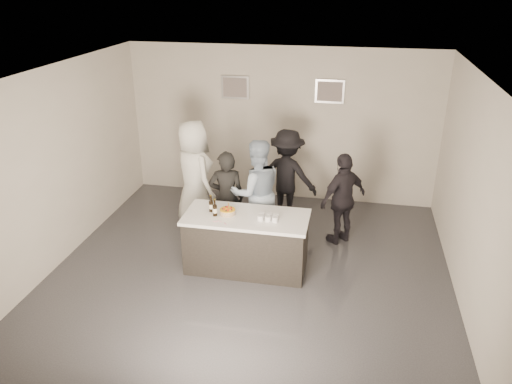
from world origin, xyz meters
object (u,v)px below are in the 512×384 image
bar_counter (247,242)px  cake (228,212)px  person_guest_left (194,175)px  person_guest_back (287,176)px  beer_bottle_a (211,204)px  person_guest_right (343,199)px  person_main_black (227,198)px  person_main_blue (256,193)px  beer_bottle_b (215,208)px

bar_counter → cake: bearing=-179.0°
person_guest_left → person_guest_back: size_ratio=1.13×
bar_counter → beer_bottle_a: (-0.55, 0.04, 0.58)m
person_guest_right → cake: bearing=-10.2°
person_main_black → person_main_blue: (0.48, 0.09, 0.10)m
bar_counter → beer_bottle_b: (-0.46, -0.08, 0.58)m
beer_bottle_a → person_main_blue: person_main_blue is taller
person_guest_right → person_main_blue: bearing=-33.0°
bar_counter → person_guest_right: size_ratio=1.18×
bar_counter → cake: (-0.29, -0.00, 0.49)m
person_guest_left → person_guest_right: 2.60m
person_main_black → person_guest_right: (1.89, 0.37, -0.02)m
beer_bottle_b → person_guest_back: (0.81, 1.89, -0.17)m
person_guest_back → person_guest_right: bearing=157.8°
cake → person_guest_back: bearing=70.6°
cake → person_main_blue: size_ratio=0.13×
beer_bottle_a → person_guest_back: (0.90, 1.77, -0.17)m
beer_bottle_a → person_main_black: 0.76m
person_guest_left → beer_bottle_b: bearing=162.7°
cake → beer_bottle_b: beer_bottle_b is taller
person_main_black → person_guest_left: bearing=-47.4°
beer_bottle_b → person_guest_right: person_guest_right is taller
cake → person_guest_back: person_guest_back is taller
bar_counter → beer_bottle_a: bearing=175.8°
cake → person_guest_back: (0.64, 1.81, -0.08)m
person_main_black → person_guest_back: bearing=-142.8°
cake → bar_counter: bearing=1.0°
beer_bottle_b → person_guest_right: size_ratio=0.16×
bar_counter → person_guest_right: 1.83m
cake → person_main_blue: bearing=72.6°
person_main_blue → person_guest_left: bearing=-43.0°
beer_bottle_b → person_guest_left: 1.52m
person_main_blue → person_guest_right: size_ratio=1.15×
person_guest_right → person_guest_back: person_guest_back is taller
beer_bottle_b → person_guest_left: size_ratio=0.13×
cake → person_guest_right: bearing=34.4°
bar_counter → beer_bottle_a: beer_bottle_a is taller
beer_bottle_a → person_guest_right: 2.24m
cake → beer_bottle_a: size_ratio=0.90×
person_main_black → person_main_blue: 0.50m
bar_counter → cake: cake is taller
bar_counter → person_guest_right: (1.39, 1.14, 0.34)m
beer_bottle_b → person_main_blue: 1.04m
person_main_black → person_guest_right: 1.93m
person_main_blue → person_guest_left: person_guest_left is taller
person_main_blue → person_guest_left: size_ratio=0.93×
person_guest_left → person_guest_right: person_guest_left is taller
person_guest_left → person_guest_back: (1.56, 0.57, -0.11)m
cake → person_guest_left: 1.55m
cake → person_main_black: 0.81m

